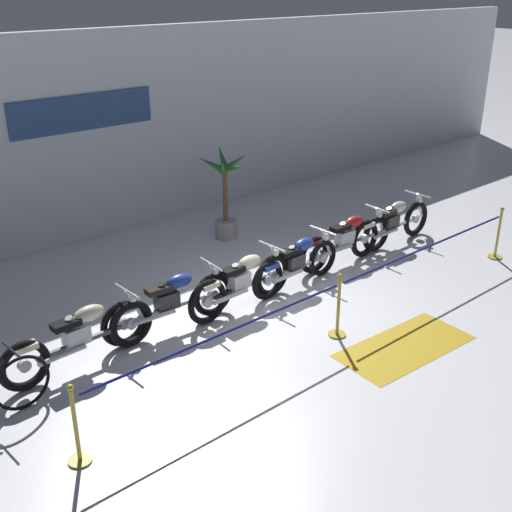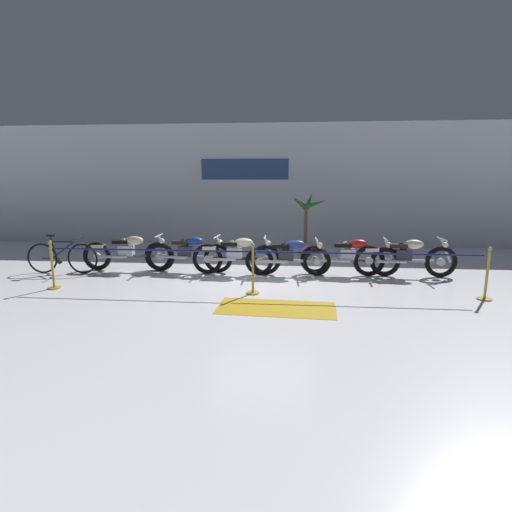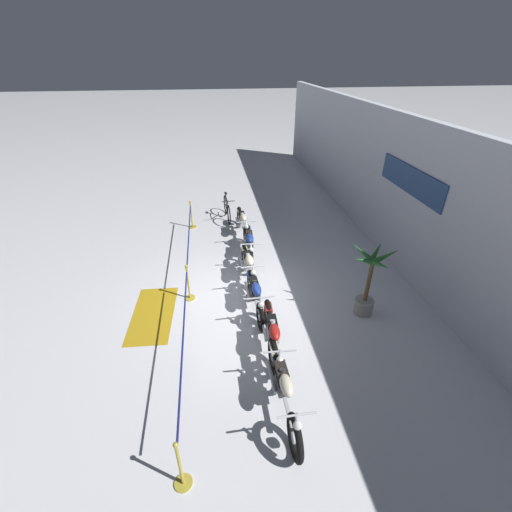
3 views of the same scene
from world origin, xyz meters
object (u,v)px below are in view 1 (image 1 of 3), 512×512
Objects in this scene: motorcycle_cream_5 at (392,224)px; stanchion_mid_left at (338,315)px; motorcycle_cream_2 at (242,282)px; floor_banner at (405,346)px; stanchion_mid_right at (497,241)px; motorcycle_blue_1 at (170,302)px; motorcycle_blue_3 at (297,263)px; stanchion_far_left at (279,320)px; motorcycle_red_4 at (347,239)px; potted_palm_left_of_row at (225,197)px; motorcycle_cream_0 at (81,337)px.

motorcycle_cream_5 is 3.93m from stanchion_mid_left.
floor_banner is (1.08, -2.54, -0.48)m from motorcycle_cream_2.
motorcycle_cream_5 is at bearing 121.49° from stanchion_mid_right.
floor_banner is at bearing -49.16° from motorcycle_blue_1.
stanchion_far_left is (-1.94, -1.65, 0.26)m from motorcycle_blue_3.
stanchion_far_left is (-4.74, -1.75, 0.24)m from motorcycle_cream_5.
motorcycle_red_4 is at bearing -0.26° from motorcycle_blue_1.
stanchion_far_left is at bearing -159.70° from motorcycle_cream_5.
motorcycle_blue_1 is at bearing 179.19° from motorcycle_cream_5.
stanchion_far_left is (0.61, -1.83, 0.25)m from motorcycle_blue_1.
motorcycle_blue_1 is 4.05m from motorcycle_red_4.
motorcycle_cream_5 reaches higher than motorcycle_blue_3.
stanchion_far_left is at bearing 180.00° from stanchion_mid_left.
motorcycle_blue_1 is at bearing 175.87° from motorcycle_blue_3.
potted_palm_left_of_row reaches higher than motorcycle_blue_3.
motorcycle_cream_5 is 1.13× the size of floor_banner.
motorcycle_cream_2 is at bearing 116.32° from floor_banner.
potted_palm_left_of_row is (0.49, 2.65, 0.44)m from motorcycle_blue_3.
potted_palm_left_of_row reaches higher than stanchion_mid_left.
motorcycle_blue_3 is 2.81m from motorcycle_cream_5.
floor_banner is (0.52, -0.90, -0.35)m from stanchion_mid_left.
motorcycle_red_4 is 1.11× the size of floor_banner.
potted_palm_left_of_row is (-2.31, 2.55, 0.43)m from motorcycle_cream_5.
stanchion_mid_right is (2.38, -1.81, -0.11)m from motorcycle_red_4.
stanchion_mid_right is (1.07, -1.75, -0.12)m from motorcycle_cream_5.
potted_palm_left_of_row is 5.50m from stanchion_mid_right.
motorcycle_blue_3 is 0.23× the size of stanchion_far_left.
motorcycle_cream_0 is 1.11× the size of floor_banner.
stanchion_mid_left is (3.38, -1.78, -0.11)m from motorcycle_cream_0.
motorcycle_red_4 is (1.50, 0.17, 0.00)m from motorcycle_blue_3.
stanchion_far_left is 4.14× the size of floor_banner.
motorcycle_blue_3 is 1.07× the size of potted_palm_left_of_row.
motorcycle_cream_5 is at bearing 26.53° from stanchion_mid_left.
motorcycle_blue_1 is 0.26× the size of stanchion_far_left.
motorcycle_red_4 reaches higher than floor_banner.
stanchion_mid_right is at bearing 15.79° from floor_banner.
stanchion_far_left is at bearing -152.23° from motorcycle_red_4.
motorcycle_cream_5 is at bearing -0.23° from motorcycle_cream_0.
motorcycle_red_4 is 1.30m from motorcycle_cream_5.
motorcycle_red_4 is 2.29× the size of stanchion_mid_right.
motorcycle_cream_0 is at bearing 179.77° from motorcycle_cream_5.
stanchion_far_left is at bearing -112.15° from motorcycle_cream_2.
stanchion_mid_right is (3.88, -1.65, -0.11)m from motorcycle_blue_3.
stanchion_far_left is 2.10m from floor_banner.
motorcycle_blue_3 is 4.22m from stanchion_mid_right.
floor_banner is at bearing -66.92° from motorcycle_cream_2.
stanchion_mid_right reaches higher than motorcycle_cream_0.
motorcycle_red_4 is at bearing 61.37° from floor_banner.
stanchion_far_left and stanchion_mid_right have the same top height.
motorcycle_cream_5 is 2.06m from stanchion_mid_right.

